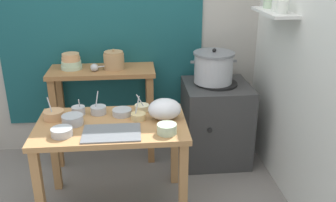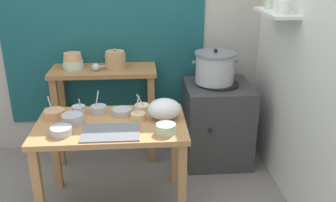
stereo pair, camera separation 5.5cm
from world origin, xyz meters
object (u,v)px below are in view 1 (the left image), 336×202
Objects in this scene: prep_table at (112,137)px; ladle at (96,67)px; steamer_pot at (213,67)px; prep_bowl_8 at (138,116)px; clay_pot at (114,60)px; prep_bowl_7 at (142,107)px; prep_bowl_2 at (122,112)px; plastic_bag at (165,109)px; prep_bowl_6 at (78,110)px; bowl_stack_enamel at (71,62)px; prep_bowl_4 at (98,110)px; prep_bowl_3 at (62,132)px; back_shelf_table at (103,92)px; prep_bowl_0 at (73,119)px; prep_bowl_5 at (54,114)px; prep_bowl_1 at (167,128)px; stove_block at (215,122)px; serving_tray at (112,133)px.

prep_table is 4.10× the size of ladle.
steamer_pot reaches higher than ladle.
prep_table is 0.25m from prep_bowl_8.
prep_bowl_7 is at bearing -67.87° from clay_pot.
steamer_pot is at bearing 33.43° from prep_bowl_2.
prep_bowl_6 is (-0.66, 0.15, -0.05)m from plastic_bag.
bowl_stack_enamel is 0.85m from prep_bowl_2.
prep_bowl_4 is at bearing -99.88° from clay_pot.
prep_bowl_8 is (0.52, 0.22, -0.00)m from prep_bowl_3.
back_shelf_table is at bearing 106.34° from prep_bowl_2.
prep_bowl_3 is 0.42m from prep_bowl_4.
prep_bowl_7 is 0.18m from prep_bowl_8.
prep_table is 5.84× the size of bowl_stack_enamel.
bowl_stack_enamel is at bearing 97.60° from prep_bowl_0.
steamer_pot is 2.88× the size of prep_bowl_3.
prep_bowl_2 is (-0.32, 0.10, -0.05)m from plastic_bag.
prep_bowl_0 is at bearing 75.41° from prep_bowl_3.
prep_table is 0.82m from ladle.
bowl_stack_enamel is 0.70× the size of ladle.
prep_bowl_4 reaches higher than prep_bowl_5.
prep_bowl_7 is at bearing 8.89° from prep_bowl_5.
bowl_stack_enamel reaches higher than prep_bowl_1.
prep_bowl_8 reaches higher than prep_bowl_7.
stove_block is at bearing 28.26° from prep_bowl_0.
prep_bowl_0 is (-0.28, 0.01, 0.15)m from prep_table.
prep_bowl_6 is 0.97× the size of prep_bowl_7.
prep_table is 6.19× the size of prep_bowl_8.
prep_bowl_2 is (0.08, -0.65, -0.23)m from clay_pot.
prep_bowl_6 is at bearing -156.84° from steamer_pot.
prep_bowl_4 is at bearing 11.45° from prep_bowl_5.
prep_bowl_8 is (0.19, 0.22, 0.02)m from serving_tray.
steamer_pot reaches higher than prep_bowl_7.
steamer_pot is 1.50m from prep_bowl_3.
plastic_bag is 1.70× the size of prep_bowl_3.
back_shelf_table is 6.21× the size of prep_bowl_0.
prep_bowl_1 is at bearing -38.01° from prep_bowl_4.
bowl_stack_enamel is 0.73m from prep_bowl_4.
prep_bowl_7 is (0.39, -0.51, -0.19)m from ladle.
steamer_pot is 1.00m from prep_bowl_2.
ladle is 0.94m from serving_tray.
prep_bowl_1 is (0.51, -1.00, 0.08)m from back_shelf_table.
prep_bowl_6 is at bearing 167.16° from plastic_bag.
steamer_pot reaches higher than prep_bowl_6.
prep_bowl_3 is (-0.16, -0.90, -0.18)m from ladle.
ladle is 1.97× the size of prep_bowl_1.
serving_tray is 1.61× the size of plastic_bag.
stove_block is at bearing -7.06° from back_shelf_table.
prep_bowl_3 is (-0.32, -0.17, 0.14)m from prep_table.
clay_pot is at bearing 21.07° from ladle.
prep_bowl_0 is at bearing -151.74° from stove_block.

